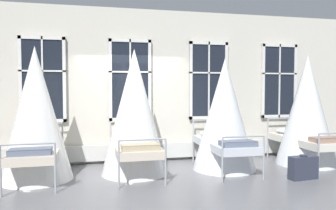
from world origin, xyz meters
name	(u,v)px	position (x,y,z in m)	size (l,w,h in m)	color
ground	(138,175)	(0.00, 0.00, 0.00)	(22.96, 22.96, 0.00)	slate
back_wall_with_windows	(130,86)	(0.00, 1.34, 1.79)	(12.48, 0.10, 3.59)	beige
window_bank	(131,116)	(0.00, 1.22, 1.09)	(8.68, 0.10, 2.80)	black
cot_second	(36,116)	(-1.91, 0.12, 1.22)	(1.35, 1.99, 2.52)	#9EA3A8
cot_third	(135,114)	(-0.04, 0.15, 1.21)	(1.35, 1.99, 2.52)	#9EA3A8
cot_fourth	(225,116)	(1.88, 0.11, 1.14)	(1.35, 1.99, 2.37)	#9EA3A8
cot_fifth	(307,112)	(3.90, 0.14, 1.20)	(1.35, 1.98, 2.49)	#9EA3A8
suitcase_dark	(303,168)	(3.03, -1.00, 0.22)	(0.58, 0.27, 0.47)	#2D3342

